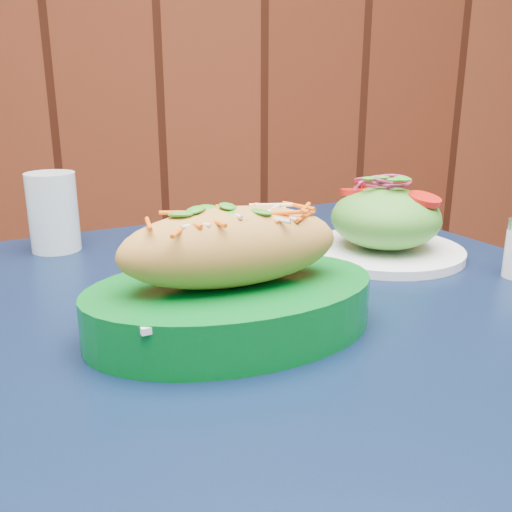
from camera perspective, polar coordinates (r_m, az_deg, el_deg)
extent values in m
cube|color=black|center=(0.65, 1.37, -5.47)|extent=(1.03, 1.03, 0.03)
cylinder|color=black|center=(1.23, 7.31, -13.65)|extent=(0.04, 0.04, 0.72)
cube|color=white|center=(0.54, -2.45, -3.13)|extent=(0.24, 0.19, 0.01)
ellipsoid|color=gold|center=(0.53, -2.50, 0.94)|extent=(0.23, 0.14, 0.07)
cylinder|color=white|center=(0.82, 12.62, 0.49)|extent=(0.22, 0.22, 0.01)
ellipsoid|color=#4C992D|center=(0.80, 12.84, 3.72)|extent=(0.15, 0.15, 0.08)
cylinder|color=red|center=(0.79, 16.52, 5.83)|extent=(0.04, 0.04, 0.01)
cylinder|color=red|center=(0.81, 9.95, 6.65)|extent=(0.04, 0.04, 0.01)
cylinder|color=red|center=(0.84, 11.95, 6.85)|extent=(0.04, 0.04, 0.01)
torus|color=#96204A|center=(0.80, 13.06, 6.96)|extent=(0.06, 0.06, 0.01)
torus|color=#96204A|center=(0.80, 13.08, 7.25)|extent=(0.06, 0.06, 0.01)
torus|color=#96204A|center=(0.79, 13.10, 7.53)|extent=(0.06, 0.06, 0.01)
cylinder|color=silver|center=(0.86, -19.62, 4.16)|extent=(0.07, 0.07, 0.11)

